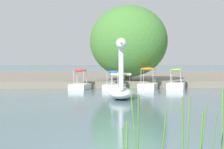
{
  "coord_description": "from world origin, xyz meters",
  "views": [
    {
      "loc": [
        -0.63,
        -7.14,
        2.01
      ],
      "look_at": [
        0.43,
        15.02,
        1.2
      ],
      "focal_mm": 56.25,
      "sensor_mm": 36.0,
      "label": 1
    }
  ],
  "objects_px": {
    "swan_boat": "(121,88)",
    "pedal_boat_red": "(80,84)",
    "pedal_boat_lime": "(176,84)",
    "pedal_boat_orange": "(148,83)",
    "tree_willow_overhanging": "(128,41)",
    "pedal_boat_blue": "(114,84)"
  },
  "relations": [
    {
      "from": "swan_boat",
      "to": "pedal_boat_red",
      "type": "bearing_deg",
      "value": 110.41
    },
    {
      "from": "swan_boat",
      "to": "pedal_boat_lime",
      "type": "relative_size",
      "value": 1.3
    },
    {
      "from": "pedal_boat_red",
      "to": "pedal_boat_lime",
      "type": "xyz_separation_m",
      "value": [
        6.98,
        -0.22,
        0.02
      ]
    },
    {
      "from": "pedal_boat_orange",
      "to": "tree_willow_overhanging",
      "type": "bearing_deg",
      "value": 113.96
    },
    {
      "from": "pedal_boat_red",
      "to": "swan_boat",
      "type": "bearing_deg",
      "value": -69.59
    },
    {
      "from": "pedal_boat_red",
      "to": "pedal_boat_orange",
      "type": "relative_size",
      "value": 0.92
    },
    {
      "from": "swan_boat",
      "to": "pedal_boat_red",
      "type": "height_order",
      "value": "swan_boat"
    },
    {
      "from": "pedal_boat_lime",
      "to": "tree_willow_overhanging",
      "type": "bearing_deg",
      "value": 137.89
    },
    {
      "from": "swan_boat",
      "to": "tree_willow_overhanging",
      "type": "bearing_deg",
      "value": 82.37
    },
    {
      "from": "pedal_boat_blue",
      "to": "pedal_boat_red",
      "type": "bearing_deg",
      "value": 174.3
    },
    {
      "from": "swan_boat",
      "to": "pedal_boat_blue",
      "type": "relative_size",
      "value": 1.32
    },
    {
      "from": "pedal_boat_red",
      "to": "pedal_boat_blue",
      "type": "relative_size",
      "value": 0.92
    },
    {
      "from": "swan_boat",
      "to": "pedal_boat_orange",
      "type": "height_order",
      "value": "swan_boat"
    },
    {
      "from": "pedal_boat_orange",
      "to": "swan_boat",
      "type": "bearing_deg",
      "value": -110.44
    },
    {
      "from": "swan_boat",
      "to": "tree_willow_overhanging",
      "type": "height_order",
      "value": "tree_willow_overhanging"
    },
    {
      "from": "pedal_boat_red",
      "to": "pedal_boat_lime",
      "type": "bearing_deg",
      "value": -1.8
    },
    {
      "from": "pedal_boat_orange",
      "to": "tree_willow_overhanging",
      "type": "xyz_separation_m",
      "value": [
        -1.22,
        2.74,
        3.17
      ]
    },
    {
      "from": "pedal_boat_red",
      "to": "tree_willow_overhanging",
      "type": "relative_size",
      "value": 0.26
    },
    {
      "from": "swan_boat",
      "to": "pedal_boat_blue",
      "type": "height_order",
      "value": "swan_boat"
    },
    {
      "from": "pedal_boat_orange",
      "to": "tree_willow_overhanging",
      "type": "height_order",
      "value": "tree_willow_overhanging"
    },
    {
      "from": "swan_boat",
      "to": "pedal_boat_orange",
      "type": "xyz_separation_m",
      "value": [
        2.47,
        6.64,
        -0.14
      ]
    },
    {
      "from": "pedal_boat_blue",
      "to": "tree_willow_overhanging",
      "type": "distance_m",
      "value": 4.56
    }
  ]
}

